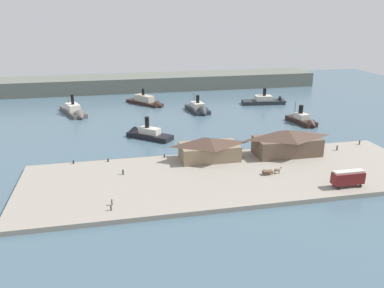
% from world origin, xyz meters
% --- Properties ---
extents(ground_plane, '(320.00, 320.00, 0.00)m').
position_xyz_m(ground_plane, '(0.00, 0.00, 0.00)').
color(ground_plane, '#476070').
extents(quay_promenade, '(110.00, 36.00, 1.20)m').
position_xyz_m(quay_promenade, '(0.00, -22.00, 0.60)').
color(quay_promenade, gray).
rests_on(quay_promenade, ground).
extents(seawall_edge, '(110.00, 0.80, 1.00)m').
position_xyz_m(seawall_edge, '(0.00, -3.60, 0.50)').
color(seawall_edge, slate).
rests_on(seawall_edge, ground).
extents(ferry_shed_central_terminal, '(17.49, 9.76, 6.61)m').
position_xyz_m(ferry_shed_central_terminal, '(-2.36, -9.54, 4.55)').
color(ferry_shed_central_terminal, '#847056').
rests_on(ferry_shed_central_terminal, quay_promenade).
extents(ferry_shed_customs_shed, '(20.13, 9.88, 7.79)m').
position_xyz_m(ferry_shed_customs_shed, '(21.96, -10.65, 5.15)').
color(ferry_shed_customs_shed, brown).
rests_on(ferry_shed_customs_shed, quay_promenade).
extents(street_tram, '(8.13, 2.82, 4.31)m').
position_xyz_m(street_tram, '(26.72, -35.52, 3.71)').
color(street_tram, maroon).
rests_on(street_tram, quay_promenade).
extents(horse_cart, '(5.51, 1.55, 1.87)m').
position_xyz_m(horse_cart, '(11.24, -24.14, 2.13)').
color(horse_cart, brown).
rests_on(horse_cart, quay_promenade).
extents(pedestrian_by_tram, '(0.38, 0.38, 1.52)m').
position_xyz_m(pedestrian_by_tram, '(-31.63, -35.55, 1.89)').
color(pedestrian_by_tram, '#4C3D33').
rests_on(pedestrian_by_tram, quay_promenade).
extents(pedestrian_walking_east, '(0.41, 0.41, 1.65)m').
position_xyz_m(pedestrian_walking_east, '(-28.10, -15.95, 1.95)').
color(pedestrian_walking_east, '#232328').
rests_on(pedestrian_walking_east, quay_promenade).
extents(pedestrian_near_west_shed, '(0.44, 0.44, 1.78)m').
position_xyz_m(pedestrian_near_west_shed, '(49.64, -7.22, 2.01)').
color(pedestrian_near_west_shed, '#4C3D33').
rests_on(pedestrian_near_west_shed, quay_promenade).
extents(pedestrian_standing_center, '(0.41, 0.41, 1.68)m').
position_xyz_m(pedestrian_standing_center, '(-31.38, -33.12, 1.96)').
color(pedestrian_standing_center, '#6B5B4C').
rests_on(pedestrian_standing_center, quay_promenade).
extents(pedestrian_near_east_shed, '(0.44, 0.44, 1.78)m').
position_xyz_m(pedestrian_near_east_shed, '(39.24, -10.71, 2.01)').
color(pedestrian_near_east_shed, '#33384C').
rests_on(pedestrian_near_east_shed, quay_promenade).
extents(mooring_post_center_east, '(0.44, 0.44, 0.90)m').
position_xyz_m(mooring_post_center_east, '(-15.29, -5.38, 1.65)').
color(mooring_post_center_east, black).
rests_on(mooring_post_center_east, quay_promenade).
extents(mooring_post_east, '(0.44, 0.44, 0.90)m').
position_xyz_m(mooring_post_east, '(-41.83, -4.80, 1.65)').
color(mooring_post_east, black).
rests_on(mooring_post_east, quay_promenade).
extents(mooring_post_west, '(0.44, 0.44, 0.90)m').
position_xyz_m(mooring_post_west, '(-31.98, -5.45, 1.65)').
color(mooring_post_west, black).
rests_on(mooring_post_west, quay_promenade).
extents(ferry_approaching_east, '(22.81, 8.42, 9.72)m').
position_xyz_m(ferry_approaching_east, '(45.61, 59.71, 1.43)').
color(ferry_approaching_east, '#23282D').
rests_on(ferry_approaching_east, ground).
extents(ferry_approaching_west, '(8.86, 18.16, 9.86)m').
position_xyz_m(ferry_approaching_west, '(8.50, 50.04, 1.38)').
color(ferry_approaching_west, '#23282D').
rests_on(ferry_approaching_west, ground).
extents(ferry_mid_harbor, '(17.29, 15.89, 9.40)m').
position_xyz_m(ferry_mid_harbor, '(-18.78, 19.04, 1.39)').
color(ferry_mid_harbor, black).
rests_on(ferry_mid_harbor, ground).
extents(ferry_outer_harbor, '(18.03, 21.05, 9.33)m').
position_xyz_m(ferry_outer_harbor, '(-12.38, 69.68, 1.50)').
color(ferry_outer_harbor, black).
rests_on(ferry_outer_harbor, ground).
extents(ferry_near_quay, '(13.65, 24.31, 10.56)m').
position_xyz_m(ferry_near_quay, '(-45.55, 57.17, 1.44)').
color(ferry_near_quay, '#514C47').
rests_on(ferry_near_quay, ground).
extents(ferry_moored_east, '(7.94, 16.38, 9.29)m').
position_xyz_m(ferry_moored_east, '(45.09, 22.70, 1.52)').
color(ferry_moored_east, black).
rests_on(ferry_moored_east, ground).
extents(far_headland, '(180.00, 24.00, 8.00)m').
position_xyz_m(far_headland, '(0.00, 110.00, 4.00)').
color(far_headland, '#60665B').
rests_on(far_headland, ground).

